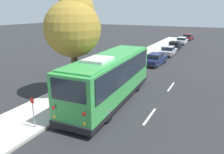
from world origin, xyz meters
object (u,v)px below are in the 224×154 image
object	(u,v)px
parked_sedan_silver	(168,51)
fire_hydrant	(131,65)
parked_sedan_maroon	(188,37)
parked_sedan_white	(182,41)
parked_sedan_navy	(155,59)
sign_post_far	(55,104)
sign_post_near	(33,113)
shuttle_bus	(110,76)
parked_sedan_black	(174,46)
street_tree	(73,25)

from	to	relation	value
parked_sedan_silver	fire_hydrant	distance (m)	10.17
fire_hydrant	parked_sedan_maroon	bearing A→B (deg)	-3.20
parked_sedan_white	fire_hydrant	xyz separation A→B (m)	(-22.32, 1.48, -0.05)
parked_sedan_navy	parked_sedan_silver	bearing A→B (deg)	2.54
parked_sedan_navy	sign_post_far	bearing A→B (deg)	177.69
parked_sedan_navy	sign_post_near	world-z (taller)	sign_post_near
shuttle_bus	parked_sedan_black	size ratio (longest dim) A/B	2.30
sign_post_near	fire_hydrant	world-z (taller)	sign_post_near
parked_sedan_white	fire_hydrant	bearing A→B (deg)	176.54
parked_sedan_maroon	street_tree	world-z (taller)	street_tree
fire_hydrant	parked_sedan_navy	bearing A→B (deg)	-22.74
parked_sedan_white	shuttle_bus	bearing A→B (deg)	-179.05
street_tree	sign_post_near	xyz separation A→B (m)	(-5.06, -0.88, -4.16)
sign_post_far	fire_hydrant	size ratio (longest dim) A/B	1.74
parked_sedan_silver	shuttle_bus	bearing A→B (deg)	-178.37
parked_sedan_white	street_tree	world-z (taller)	street_tree
fire_hydrant	street_tree	bearing A→B (deg)	173.84
sign_post_far	fire_hydrant	bearing A→B (deg)	-0.20
parked_sedan_black	sign_post_far	size ratio (longest dim) A/B	3.11
shuttle_bus	parked_sedan_navy	bearing A→B (deg)	-1.63
parked_sedan_maroon	sign_post_far	bearing A→B (deg)	-177.58
parked_sedan_silver	sign_post_near	size ratio (longest dim) A/B	2.52
parked_sedan_maroon	sign_post_far	world-z (taller)	sign_post_far
parked_sedan_silver	sign_post_near	xyz separation A→B (m)	(-23.66, 1.73, 0.41)
sign_post_near	fire_hydrant	size ratio (longest dim) A/B	2.07
parked_sedan_navy	parked_sedan_maroon	distance (m)	25.32
parked_sedan_white	fire_hydrant	world-z (taller)	parked_sedan_white
sign_post_near	sign_post_far	bearing A→B (deg)	0.00
parked_sedan_black	fire_hydrant	distance (m)	15.60
sign_post_far	sign_post_near	bearing A→B (deg)	180.00
parked_sedan_maroon	sign_post_far	distance (m)	41.12
shuttle_bus	parked_sedan_white	world-z (taller)	shuttle_bus
street_tree	sign_post_far	xyz separation A→B (m)	(-3.43, -0.88, -4.29)
parked_sedan_white	parked_sedan_maroon	distance (m)	6.77
parked_sedan_white	fire_hydrant	distance (m)	22.36
parked_sedan_navy	street_tree	bearing A→B (deg)	172.09
parked_sedan_maroon	street_tree	xyz separation A→B (m)	(-37.65, 2.55, 4.59)
parked_sedan_white	street_tree	distance (m)	31.31
shuttle_bus	parked_sedan_white	distance (m)	30.75
parked_sedan_silver	parked_sedan_black	distance (m)	5.51
parked_sedan_white	street_tree	bearing A→B (deg)	175.89
sign_post_near	sign_post_far	size ratio (longest dim) A/B	1.19
parked_sedan_maroon	sign_post_near	xyz separation A→B (m)	(-42.71, 1.67, 0.43)
parked_sedan_black	parked_sedan_white	bearing A→B (deg)	-1.68
shuttle_bus	parked_sedan_white	xyz separation A→B (m)	(30.73, 0.32, -1.25)
sign_post_far	fire_hydrant	distance (m)	12.00
street_tree	sign_post_near	size ratio (longest dim) A/B	4.36
parked_sedan_maroon	sign_post_near	size ratio (longest dim) A/B	2.65
parked_sedan_navy	parked_sedan_black	world-z (taller)	parked_sedan_navy
parked_sedan_black	sign_post_near	size ratio (longest dim) A/B	2.61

